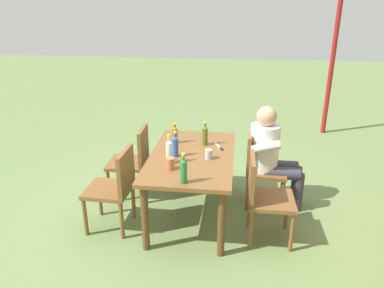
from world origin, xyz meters
name	(u,v)px	position (x,y,z in m)	size (l,w,h in m)	color
ground_plane	(192,214)	(0.00, 0.00, 0.00)	(24.00, 24.00, 0.00)	#6B844C
dining_table	(192,163)	(0.00, 0.00, 0.63)	(1.48, 0.87, 0.72)	brown
chair_far_left	(260,165)	(-0.34, 0.73, 0.49)	(0.48, 0.48, 0.87)	brown
chair_near_right	(116,185)	(0.34, -0.73, 0.49)	(0.45, 0.45, 0.87)	brown
chair_far_right	(263,194)	(0.33, 0.73, 0.49)	(0.45, 0.45, 0.87)	brown
chair_near_left	(134,159)	(-0.34, -0.73, 0.49)	(0.46, 0.46, 0.87)	brown
person_in_white_shirt	(271,152)	(-0.33, 0.84, 0.66)	(0.47, 0.62, 1.18)	white
bottle_green	(184,170)	(0.64, 0.01, 0.84)	(0.06, 0.06, 0.28)	#287A38
bottle_blue	(175,146)	(0.06, -0.16, 0.84)	(0.06, 0.06, 0.27)	#2D56A3
bottle_amber	(175,134)	(-0.32, -0.23, 0.82)	(0.06, 0.06, 0.24)	#996019
bottle_clear	(169,151)	(0.24, -0.20, 0.85)	(0.06, 0.06, 0.30)	white
bottle_olive	(205,135)	(-0.30, 0.10, 0.84)	(0.06, 0.06, 0.27)	#566623
cup_terracotta	(170,164)	(0.38, -0.16, 0.78)	(0.08, 0.08, 0.12)	#BC6B47
cup_steel	(209,154)	(0.08, 0.18, 0.77)	(0.08, 0.08, 0.10)	#B2B7BC
table_knife	(219,147)	(-0.24, 0.27, 0.73)	(0.23, 0.12, 0.01)	silver
backpack_by_near_side	(173,152)	(-1.24, -0.43, 0.23)	(0.34, 0.25, 0.47)	#2D4784
lamp_post	(338,17)	(-3.03, 2.00, 1.98)	(0.56, 0.20, 2.78)	maroon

